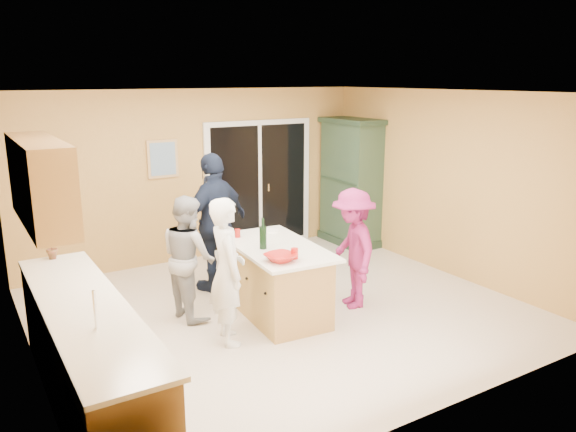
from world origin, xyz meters
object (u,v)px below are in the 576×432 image
woman_grey (189,257)px  woman_white (227,271)px  woman_navy (215,222)px  green_hutch (351,183)px  kitchen_island (276,282)px  woman_magenta (353,249)px

woman_grey → woman_white: bearing=-179.5°
woman_navy → green_hutch: bearing=174.3°
kitchen_island → woman_navy: bearing=106.6°
kitchen_island → green_hutch: (2.59, 1.94, 0.62)m
woman_white → woman_magenta: (1.72, 0.08, -0.05)m
kitchen_island → woman_navy: size_ratio=0.93×
green_hutch → kitchen_island: bearing=-143.1°
woman_navy → woman_magenta: bearing=108.7°
woman_grey → woman_magenta: woman_magenta is taller
green_hutch → woman_white: bearing=-146.0°
kitchen_island → woman_magenta: size_ratio=1.15×
woman_white → woman_navy: 1.60m
kitchen_island → woman_grey: bearing=155.2°
woman_white → woman_grey: 0.85m
kitchen_island → woman_grey: size_ratio=1.16×
green_hutch → woman_white: size_ratio=1.34×
kitchen_island → green_hutch: 3.29m
kitchen_island → woman_white: woman_white is taller
green_hutch → woman_navy: green_hutch is taller
woman_grey → woman_navy: (0.64, 0.66, 0.18)m
woman_grey → woman_navy: bearing=-50.6°
kitchen_island → green_hutch: size_ratio=0.80×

